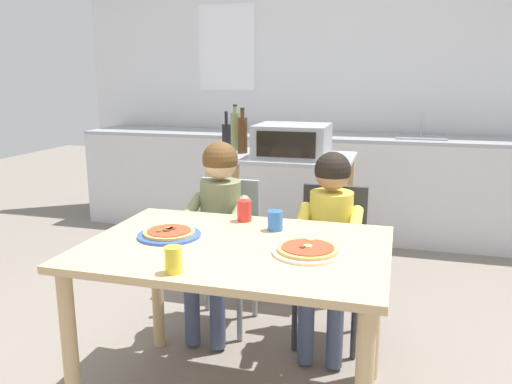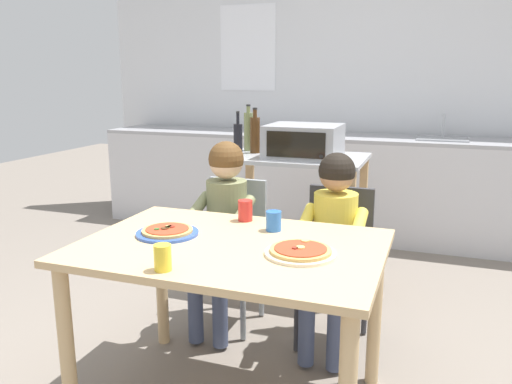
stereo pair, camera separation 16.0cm
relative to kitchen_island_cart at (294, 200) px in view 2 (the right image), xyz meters
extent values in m
plane|color=slate|center=(0.11, -0.18, -0.59)|extent=(11.85, 11.85, 0.00)
cube|color=silver|center=(0.11, 1.66, 0.76)|extent=(4.98, 0.12, 2.70)
cube|color=white|center=(-0.93, 1.59, 1.06)|extent=(0.56, 0.01, 0.80)
cube|color=silver|center=(0.11, 1.25, -0.16)|extent=(4.48, 0.60, 0.85)
cube|color=#9E9EA3|center=(0.11, 1.25, 0.28)|extent=(4.48, 0.60, 0.03)
cube|color=gray|center=(0.90, 1.25, 0.30)|extent=(0.40, 0.33, 0.02)
cylinder|color=#B7BABF|center=(0.90, 1.37, 0.40)|extent=(0.02, 0.02, 0.20)
cube|color=#B7BABF|center=(0.00, 0.00, 0.29)|extent=(0.91, 0.60, 0.02)
cube|color=tan|center=(0.00, 0.00, -0.28)|extent=(0.83, 0.55, 0.02)
cube|color=tan|center=(-0.41, -0.26, -0.16)|extent=(0.05, 0.05, 0.86)
cube|color=tan|center=(0.41, -0.26, -0.16)|extent=(0.05, 0.05, 0.86)
cube|color=tan|center=(-0.41, 0.26, -0.16)|extent=(0.05, 0.05, 0.86)
cube|color=tan|center=(0.41, 0.26, -0.16)|extent=(0.05, 0.05, 0.86)
cube|color=#999BA0|center=(0.06, -0.03, 0.40)|extent=(0.46, 0.40, 0.21)
cube|color=black|center=(0.06, -0.23, 0.40)|extent=(0.36, 0.01, 0.16)
cylinder|color=black|center=(0.22, -0.23, 0.34)|extent=(0.02, 0.01, 0.02)
cylinder|color=#4C2D14|center=(-0.29, 0.03, 0.42)|extent=(0.07, 0.07, 0.24)
cylinder|color=#4C2D14|center=(-0.29, 0.03, 0.56)|extent=(0.03, 0.03, 0.05)
cylinder|color=black|center=(-0.29, 0.03, 0.59)|extent=(0.03, 0.03, 0.01)
cylinder|color=black|center=(-0.35, -0.13, 0.40)|extent=(0.06, 0.06, 0.21)
cylinder|color=black|center=(-0.35, -0.13, 0.54)|extent=(0.02, 0.02, 0.07)
cylinder|color=black|center=(-0.35, -0.13, 0.58)|extent=(0.02, 0.02, 0.01)
cylinder|color=olive|center=(-0.37, 0.12, 0.43)|extent=(0.06, 0.06, 0.26)
cylinder|color=olive|center=(-0.37, 0.12, 0.58)|extent=(0.03, 0.03, 0.04)
cylinder|color=black|center=(-0.37, 0.12, 0.61)|extent=(0.03, 0.03, 0.01)
cube|color=tan|center=(0.11, -1.37, 0.13)|extent=(1.21, 0.85, 0.03)
cylinder|color=tan|center=(-0.43, -1.73, -0.24)|extent=(0.06, 0.06, 0.70)
cylinder|color=tan|center=(-0.43, -1.00, -0.24)|extent=(0.06, 0.06, 0.70)
cylinder|color=tan|center=(0.66, -1.00, -0.24)|extent=(0.06, 0.06, 0.70)
cube|color=gray|center=(-0.19, -0.70, -0.15)|extent=(0.36, 0.36, 0.04)
cube|color=gray|center=(-0.19, -0.54, 0.04)|extent=(0.34, 0.03, 0.38)
cylinder|color=gray|center=(-0.04, -0.85, -0.37)|extent=(0.03, 0.03, 0.42)
cylinder|color=gray|center=(-0.34, -0.85, -0.37)|extent=(0.03, 0.03, 0.42)
cylinder|color=gray|center=(-0.04, -0.55, -0.37)|extent=(0.03, 0.03, 0.42)
cylinder|color=gray|center=(-0.34, -0.55, -0.37)|extent=(0.03, 0.03, 0.42)
cube|color=#333338|center=(0.41, -0.71, -0.15)|extent=(0.36, 0.36, 0.04)
cube|color=#333338|center=(0.41, -0.55, 0.04)|extent=(0.34, 0.03, 0.38)
cylinder|color=#333338|center=(0.56, -0.86, -0.37)|extent=(0.03, 0.03, 0.42)
cylinder|color=#333338|center=(0.26, -0.86, -0.37)|extent=(0.03, 0.03, 0.42)
cylinder|color=#333338|center=(0.56, -0.56, -0.37)|extent=(0.03, 0.03, 0.42)
cylinder|color=#333338|center=(0.26, -0.56, -0.37)|extent=(0.03, 0.03, 0.42)
cube|color=#424C6B|center=(-0.12, -0.84, -0.11)|extent=(0.10, 0.30, 0.10)
cylinder|color=#424C6B|center=(-0.12, -0.97, -0.35)|extent=(0.08, 0.08, 0.44)
cube|color=#424C6B|center=(-0.26, -0.84, -0.11)|extent=(0.10, 0.30, 0.10)
cylinder|color=#424C6B|center=(-0.26, -0.97, -0.35)|extent=(0.08, 0.08, 0.44)
cylinder|color=#7A7F56|center=(-0.06, -0.80, 0.11)|extent=(0.06, 0.26, 0.15)
cylinder|color=#7A7F56|center=(-0.32, -0.80, 0.11)|extent=(0.06, 0.26, 0.15)
cylinder|color=#7A7F56|center=(-0.19, -0.70, 0.07)|extent=(0.22, 0.22, 0.36)
sphere|color=beige|center=(-0.19, -0.70, 0.36)|extent=(0.18, 0.18, 0.18)
sphere|color=brown|center=(-0.19, -0.70, 0.37)|extent=(0.19, 0.19, 0.19)
cube|color=#424C6B|center=(0.48, -0.85, -0.11)|extent=(0.10, 0.30, 0.10)
cylinder|color=#424C6B|center=(0.48, -0.98, -0.35)|extent=(0.08, 0.08, 0.44)
cube|color=#424C6B|center=(0.34, -0.85, -0.11)|extent=(0.10, 0.30, 0.10)
cylinder|color=#424C6B|center=(0.34, -0.98, -0.35)|extent=(0.08, 0.08, 0.44)
cylinder|color=yellow|center=(0.54, -0.81, 0.10)|extent=(0.06, 0.26, 0.15)
cylinder|color=yellow|center=(0.28, -0.81, 0.10)|extent=(0.06, 0.26, 0.15)
cylinder|color=yellow|center=(0.41, -0.71, 0.06)|extent=(0.22, 0.22, 0.34)
sphere|color=#A37556|center=(0.41, -0.71, 0.33)|extent=(0.17, 0.17, 0.17)
sphere|color=black|center=(0.41, -0.71, 0.35)|extent=(0.18, 0.18, 0.18)
cylinder|color=#3356B7|center=(-0.19, -1.34, 0.15)|extent=(0.27, 0.27, 0.01)
cylinder|color=tan|center=(-0.19, -1.34, 0.16)|extent=(0.22, 0.22, 0.01)
cylinder|color=#B23D23|center=(-0.19, -1.34, 0.17)|extent=(0.18, 0.18, 0.00)
cylinder|color=#386628|center=(-0.19, -1.34, 0.17)|extent=(0.02, 0.02, 0.01)
cylinder|color=#DBC666|center=(-0.19, -1.32, 0.17)|extent=(0.03, 0.03, 0.01)
cylinder|color=maroon|center=(-0.18, -1.32, 0.17)|extent=(0.03, 0.03, 0.01)
cylinder|color=#386628|center=(-0.22, -1.38, 0.17)|extent=(0.02, 0.02, 0.01)
cylinder|color=#563319|center=(-0.20, -1.35, 0.17)|extent=(0.03, 0.03, 0.01)
cylinder|color=beige|center=(0.41, -1.40, 0.15)|extent=(0.27, 0.27, 0.01)
cylinder|color=tan|center=(0.41, -1.40, 0.16)|extent=(0.24, 0.24, 0.01)
cylinder|color=#B23D23|center=(0.41, -1.40, 0.17)|extent=(0.20, 0.20, 0.00)
cylinder|color=#DBC666|center=(0.41, -1.40, 0.17)|extent=(0.03, 0.03, 0.01)
cylinder|color=maroon|center=(0.39, -1.41, 0.17)|extent=(0.02, 0.02, 0.01)
cylinder|color=#DBC666|center=(0.41, -1.32, 0.17)|extent=(0.03, 0.03, 0.01)
cylinder|color=blue|center=(0.22, -1.14, 0.19)|extent=(0.07, 0.07, 0.09)
cylinder|color=red|center=(0.05, -1.03, 0.19)|extent=(0.07, 0.07, 0.10)
cylinder|color=yellow|center=(0.00, -1.71, 0.19)|extent=(0.06, 0.06, 0.09)
camera|label=1|loc=(0.72, -3.23, 0.81)|focal=35.86mm
camera|label=2|loc=(0.87, -3.18, 0.81)|focal=35.86mm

